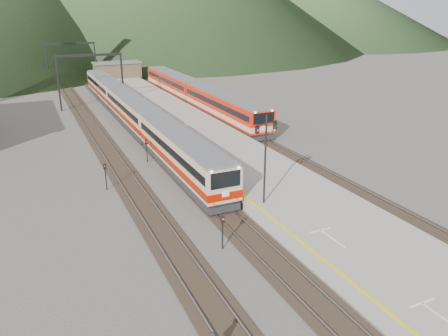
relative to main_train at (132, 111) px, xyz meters
name	(u,v)px	position (x,y,z in m)	size (l,w,h in m)	color
ground	(345,332)	(0.00, -41.78, -1.92)	(400.00, 400.00, 0.00)	#47423D
track_main	(137,129)	(0.00, -1.78, -1.85)	(2.60, 200.00, 0.23)	black
track_far	(96,133)	(-5.00, -1.78, -1.85)	(2.60, 200.00, 0.23)	black
track_second	(220,120)	(11.50, -1.78, -1.85)	(2.60, 200.00, 0.23)	black
platform	(184,124)	(5.60, -3.78, -1.42)	(8.00, 100.00, 1.00)	gray
gantry_near	(90,71)	(-2.85, 13.22, 3.67)	(9.55, 0.25, 8.00)	black
gantry_far	(71,55)	(-2.85, 38.22, 3.67)	(9.55, 0.25, 8.00)	black
station_shed	(117,70)	(5.60, 36.22, 0.65)	(9.40, 4.40, 3.10)	brown
main_train	(132,111)	(0.00, 0.00, 0.00)	(2.77, 56.78, 3.38)	tan
second_train	(195,93)	(11.50, 7.65, 0.21)	(3.10, 42.25, 3.79)	red
signal_mast	(265,150)	(2.57, -29.43, 3.06)	(2.11, 0.81, 6.49)	black
short_signal_a	(222,228)	(-2.10, -32.52, -0.45)	(0.26, 0.21, 2.27)	black
short_signal_b	(147,148)	(-2.02, -14.41, -0.45)	(0.27, 0.24, 2.27)	black
short_signal_c	(105,173)	(-6.96, -19.86, -0.45)	(0.25, 0.20, 2.27)	black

